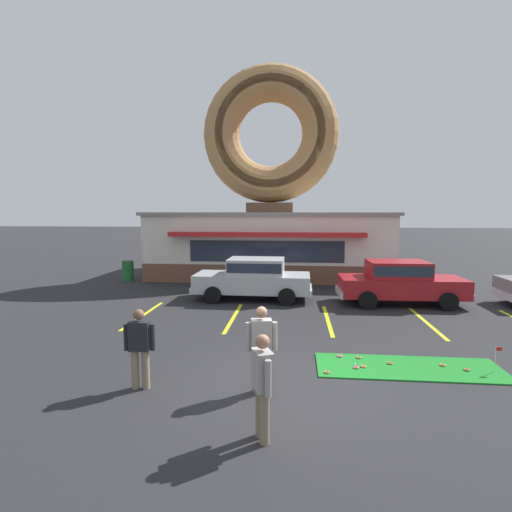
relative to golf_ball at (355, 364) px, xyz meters
name	(u,v)px	position (x,y,z in m)	size (l,w,h in m)	color
ground_plane	(280,387)	(-1.59, -1.19, -0.05)	(160.00, 160.00, 0.00)	#232326
donut_shop_building	(270,205)	(-2.69, 12.75, 3.69)	(12.30, 6.75, 10.96)	brown
putting_mat	(409,368)	(1.15, 0.02, -0.04)	(3.96, 1.40, 0.03)	#197523
mini_donut_near_left	(340,356)	(-0.27, 0.49, 0.00)	(0.13, 0.13, 0.04)	#D8667F
mini_donut_near_right	(359,357)	(0.16, 0.45, 0.00)	(0.13, 0.13, 0.04)	#A5724C
mini_donut_mid_left	(363,366)	(0.17, -0.08, 0.00)	(0.13, 0.13, 0.04)	#D17F47
mini_donut_mid_centre	(356,367)	(0.01, -0.16, 0.00)	(0.13, 0.13, 0.04)	#D8667F
mini_donut_mid_right	(327,372)	(-0.64, -0.48, 0.00)	(0.13, 0.13, 0.04)	#A5724C
mini_donut_far_left	(443,365)	(1.91, 0.17, 0.00)	(0.13, 0.13, 0.04)	#D17F47
mini_donut_far_centre	(467,370)	(2.33, -0.05, 0.00)	(0.13, 0.13, 0.04)	#A5724C
mini_donut_far_right	(390,363)	(0.79, 0.17, 0.00)	(0.13, 0.13, 0.04)	#A5724C
golf_ball	(355,364)	(0.00, 0.00, 0.00)	(0.04, 0.04, 0.04)	white
putting_flag_pin	(497,353)	(2.92, -0.06, 0.39)	(0.13, 0.01, 0.55)	silver
car_silver	(254,277)	(-2.92, 6.53, 0.82)	(4.59, 2.04, 1.60)	#B2B5BA
car_red	(400,281)	(2.49, 6.26, 0.82)	(4.60, 2.05, 1.60)	maroon
pedestrian_blue_sweater_man	(140,345)	(-4.27, -1.50, 0.80)	(0.59, 0.28, 1.56)	#7F7056
pedestrian_hooded_kid	(262,382)	(-1.79, -3.01, 0.84)	(0.37, 0.56, 1.62)	#7F7056
pedestrian_leather_jacket_man	(261,345)	(-1.94, -1.41, 0.86)	(0.59, 0.30, 1.64)	slate
trash_bin	(128,270)	(-9.55, 10.16, 0.45)	(0.57, 0.57, 0.97)	#1E662D
parking_stripe_far_left	(144,315)	(-6.29, 3.81, -0.05)	(0.12, 3.60, 0.01)	yellow
parking_stripe_left	(234,317)	(-3.29, 3.81, -0.05)	(0.12, 3.60, 0.01)	yellow
parking_stripe_mid_left	(328,320)	(-0.29, 3.81, -0.05)	(0.12, 3.60, 0.01)	yellow
parking_stripe_centre	(426,322)	(2.71, 3.81, -0.05)	(0.12, 3.60, 0.01)	yellow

